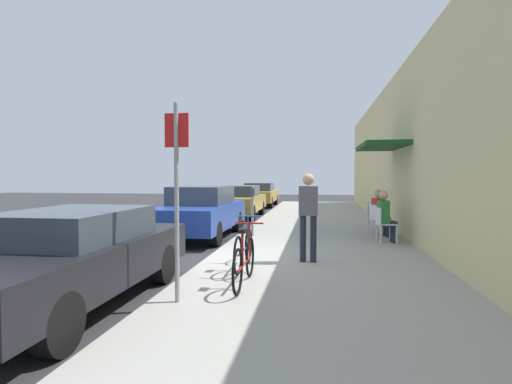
% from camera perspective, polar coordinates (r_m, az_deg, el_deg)
% --- Properties ---
extents(ground_plane, '(60.00, 60.00, 0.00)m').
position_cam_1_polar(ground_plane, '(8.44, -6.86, -9.88)').
color(ground_plane, '#2D2D30').
extents(sidewalk_slab, '(4.50, 32.00, 0.12)m').
position_cam_1_polar(sidewalk_slab, '(10.09, 8.81, -7.52)').
color(sidewalk_slab, '#9E9B93').
rests_on(sidewalk_slab, ground_plane).
extents(building_facade, '(1.40, 32.00, 4.84)m').
position_cam_1_polar(building_facade, '(10.27, 22.45, 5.72)').
color(building_facade, beige).
rests_on(building_facade, ground_plane).
extents(parked_car_0, '(1.80, 4.40, 1.31)m').
position_cam_1_polar(parked_car_0, '(6.08, -24.84, -8.19)').
color(parked_car_0, black).
rests_on(parked_car_0, ground_plane).
extents(parked_car_1, '(1.80, 4.40, 1.47)m').
position_cam_1_polar(parked_car_1, '(11.72, -7.81, -2.71)').
color(parked_car_1, navy).
rests_on(parked_car_1, ground_plane).
extents(parked_car_2, '(1.80, 4.40, 1.35)m').
position_cam_1_polar(parked_car_2, '(17.19, -2.47, -1.25)').
color(parked_car_2, '#A58433').
rests_on(parked_car_2, ground_plane).
extents(parked_car_3, '(1.80, 4.40, 1.36)m').
position_cam_1_polar(parked_car_3, '(23.39, 0.50, -0.29)').
color(parked_car_3, '#A58433').
rests_on(parked_car_3, ground_plane).
extents(parking_meter, '(0.12, 0.10, 1.32)m').
position_cam_1_polar(parking_meter, '(11.09, -0.52, -2.29)').
color(parking_meter, slate).
rests_on(parking_meter, sidewalk_slab).
extents(street_sign, '(0.32, 0.06, 2.60)m').
position_cam_1_polar(street_sign, '(5.36, -11.13, 0.77)').
color(street_sign, gray).
rests_on(street_sign, sidewalk_slab).
extents(bicycle_0, '(0.46, 1.71, 0.90)m').
position_cam_1_polar(bicycle_0, '(6.20, -1.65, -9.80)').
color(bicycle_0, black).
rests_on(bicycle_0, sidewalk_slab).
extents(bicycle_1, '(0.46, 1.71, 0.90)m').
position_cam_1_polar(bicycle_1, '(7.30, -1.75, -7.94)').
color(bicycle_1, black).
rests_on(bicycle_1, sidewalk_slab).
extents(cafe_chair_0, '(0.49, 0.49, 0.87)m').
position_cam_1_polar(cafe_chair_0, '(10.49, 17.51, -4.11)').
color(cafe_chair_0, silver).
rests_on(cafe_chair_0, sidewalk_slab).
extents(seated_patron_0, '(0.46, 0.40, 1.29)m').
position_cam_1_polar(seated_patron_0, '(10.49, 17.84, -3.06)').
color(seated_patron_0, '#232838').
rests_on(seated_patron_0, sidewalk_slab).
extents(cafe_chair_1, '(0.54, 0.54, 0.87)m').
position_cam_1_polar(cafe_chair_1, '(11.44, 16.78, -3.57)').
color(cafe_chair_1, silver).
rests_on(cafe_chair_1, sidewalk_slab).
extents(seated_patron_1, '(0.50, 0.45, 1.29)m').
position_cam_1_polar(seated_patron_1, '(11.45, 17.06, -2.61)').
color(seated_patron_1, '#232838').
rests_on(seated_patron_1, sidewalk_slab).
extents(cafe_chair_2, '(0.51, 0.51, 0.87)m').
position_cam_1_polar(cafe_chair_2, '(12.46, 16.10, -3.09)').
color(cafe_chair_2, silver).
rests_on(cafe_chair_2, sidewalk_slab).
extents(pedestrian_standing, '(0.36, 0.22, 1.70)m').
position_cam_1_polar(pedestrian_standing, '(7.81, 7.39, -2.54)').
color(pedestrian_standing, '#232838').
rests_on(pedestrian_standing, sidewalk_slab).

